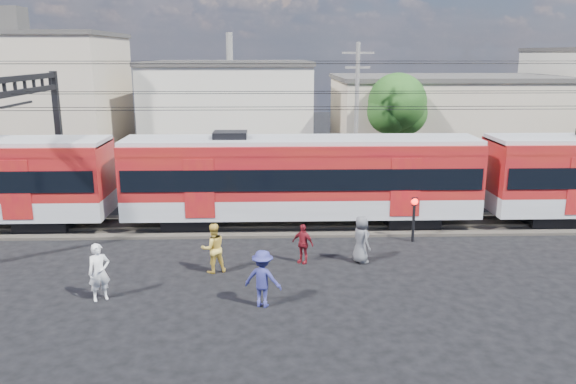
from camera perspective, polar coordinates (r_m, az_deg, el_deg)
name	(u,v)px	position (r m, az deg, el deg)	size (l,w,h in m)	color
ground	(239,300)	(18.84, -5.04, -10.88)	(120.00, 120.00, 0.00)	black
track_bed	(248,226)	(26.29, -4.08, -3.42)	(70.00, 3.40, 0.12)	#2D2823
rail_near	(247,228)	(25.54, -4.15, -3.67)	(70.00, 0.12, 0.12)	#59544C
rail_far	(249,219)	(26.97, -4.03, -2.70)	(70.00, 0.12, 0.12)	#59544C
commuter_train	(306,176)	(25.72, 1.82, 1.61)	(50.30, 3.08, 4.17)	black
catenary	(50,117)	(27.04, -23.06, 7.00)	(70.00, 9.30, 7.52)	black
building_west	(18,100)	(45.00, -25.76, 8.46)	(14.28, 10.20, 9.30)	tan
building_midwest	(231,109)	(44.38, -5.81, 8.40)	(12.24, 12.24, 7.30)	beige
building_mideast	(446,119)	(43.31, 15.71, 7.15)	(16.32, 10.20, 6.30)	tan
utility_pole_mid	(356,113)	(32.62, 6.96, 7.94)	(1.80, 0.24, 8.50)	slate
tree_near	(400,106)	(36.23, 11.28, 8.57)	(3.82, 3.64, 6.72)	#382619
pedestrian_a	(99,272)	(19.44, -18.64, -7.72)	(0.70, 0.46, 1.92)	white
pedestrian_b	(213,248)	(20.86, -7.60, -5.67)	(0.91, 0.71, 1.87)	gold
pedestrian_c	(263,279)	(18.01, -2.59, -8.78)	(1.21, 0.70, 1.88)	navy
pedestrian_d	(303,244)	(21.64, 1.50, -5.25)	(0.91, 0.38, 1.56)	maroon
pedestrian_e	(361,239)	(21.81, 7.44, -4.80)	(0.91, 0.59, 1.85)	#505156
crossing_signal	(414,211)	(24.46, 12.69, -1.90)	(0.28, 0.28, 1.96)	black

